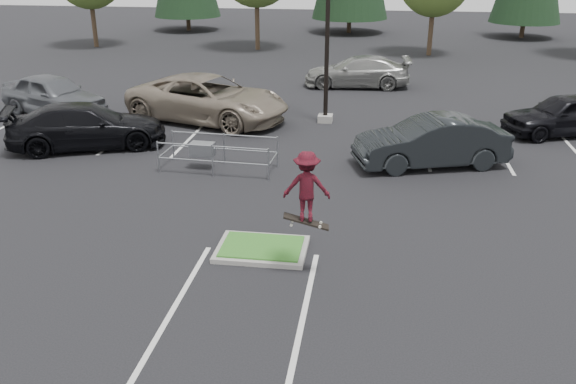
# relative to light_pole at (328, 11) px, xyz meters

# --- Properties ---
(ground) EXTENTS (120.00, 120.00, 0.00)m
(ground) POSITION_rel_light_pole_xyz_m (-0.50, -12.00, -4.56)
(ground) COLOR black
(ground) RESTS_ON ground
(grass_median) EXTENTS (2.20, 1.60, 0.16)m
(grass_median) POSITION_rel_light_pole_xyz_m (-0.50, -12.00, -4.48)
(grass_median) COLOR gray
(grass_median) RESTS_ON ground
(stall_lines) EXTENTS (22.62, 17.60, 0.01)m
(stall_lines) POSITION_rel_light_pole_xyz_m (-1.85, -5.98, -4.56)
(stall_lines) COLOR silver
(stall_lines) RESTS_ON ground
(light_pole) EXTENTS (0.70, 0.60, 10.12)m
(light_pole) POSITION_rel_light_pole_xyz_m (0.00, 0.00, 0.00)
(light_pole) COLOR gray
(light_pole) RESTS_ON ground
(cart_corral) EXTENTS (3.84, 1.56, 1.07)m
(cart_corral) POSITION_rel_light_pole_xyz_m (-3.43, -6.39, -3.89)
(cart_corral) COLOR gray
(cart_corral) RESTS_ON ground
(skateboarder) EXTENTS (1.06, 0.66, 1.78)m
(skateboarder) POSITION_rel_light_pole_xyz_m (0.70, -13.00, -2.39)
(skateboarder) COLOR black
(skateboarder) RESTS_ON ground
(car_l_tan) EXTENTS (7.56, 5.10, 1.92)m
(car_l_tan) POSITION_rel_light_pole_xyz_m (-5.00, -0.50, -3.60)
(car_l_tan) COLOR gray
(car_l_tan) RESTS_ON ground
(car_l_black) EXTENTS (6.09, 4.21, 1.64)m
(car_l_black) POSITION_rel_light_pole_xyz_m (-8.50, -4.78, -3.74)
(car_l_black) COLOR black
(car_l_black) RESTS_ON ground
(car_l_grey) EXTENTS (5.58, 4.02, 1.77)m
(car_l_grey) POSITION_rel_light_pole_xyz_m (-12.00, -0.50, -3.68)
(car_l_grey) COLOR #54575D
(car_l_grey) RESTS_ON ground
(car_r_charc) EXTENTS (5.40, 3.23, 1.68)m
(car_r_charc) POSITION_rel_light_pole_xyz_m (4.00, -5.00, -3.72)
(car_r_charc) COLOR black
(car_r_charc) RESTS_ON ground
(car_r_black) EXTENTS (5.16, 3.39, 1.63)m
(car_r_black) POSITION_rel_light_pole_xyz_m (9.50, -0.50, -3.74)
(car_r_black) COLOR black
(car_r_black) RESTS_ON ground
(car_far_silver) EXTENTS (5.63, 2.59, 1.59)m
(car_far_silver) POSITION_rel_light_pole_xyz_m (1.05, 7.11, -3.76)
(car_far_silver) COLOR gray
(car_far_silver) RESTS_ON ground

